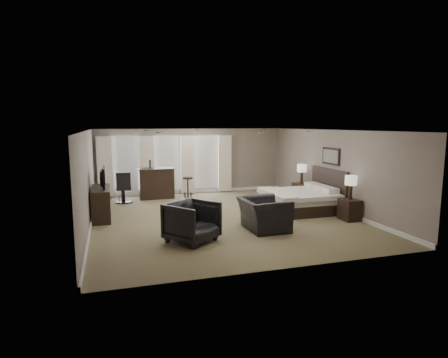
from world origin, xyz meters
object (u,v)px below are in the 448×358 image
object	(u,v)px
armchair_near	(264,209)
bed	(299,191)
nightstand_near	(350,210)
desk_chair	(123,187)
armchair_far	(192,220)
dresser	(101,203)
tv	(100,185)
nightstand_far	(301,192)
bar_stool_right	(188,187)
bar_stool_left	(122,192)
lamp_far	(302,174)
bar_counter	(156,183)
lamp_near	(351,188)

from	to	relation	value
armchair_near	bed	bearing A→B (deg)	-50.72
nightstand_near	desk_chair	xyz separation A→B (m)	(-6.21, 4.45, 0.25)
armchair_far	desk_chair	distance (m)	5.28
dresser	tv	xyz separation A→B (m)	(0.00, 0.00, 0.53)
nightstand_far	bar_stool_right	world-z (taller)	bar_stool_right
desk_chair	bar_stool_left	bearing A→B (deg)	-82.64
nightstand_near	lamp_far	world-z (taller)	lamp_far
armchair_near	tv	bearing A→B (deg)	57.83
bed	nightstand_near	world-z (taller)	bed
desk_chair	bed	bearing A→B (deg)	150.07
bar_counter	desk_chair	bearing A→B (deg)	-157.82
armchair_near	bar_stool_left	world-z (taller)	armchair_near
bed	lamp_far	xyz separation A→B (m)	(0.89, 1.45, 0.33)
desk_chair	bar_stool_right	bearing A→B (deg)	-174.14
dresser	desk_chair	bearing A→B (deg)	71.70
dresser	bar_counter	bearing A→B (deg)	53.93
nightstand_near	nightstand_far	bearing A→B (deg)	90.00
bar_stool_left	desk_chair	size ratio (longest dim) A/B	0.60
dresser	bar_stool_left	bearing A→B (deg)	75.38
lamp_far	bar_stool_right	xyz separation A→B (m)	(-3.83, 1.82, -0.60)
nightstand_far	nightstand_near	bearing A→B (deg)	-90.00
bed	tv	world-z (taller)	bed
nightstand_near	tv	bearing A→B (deg)	161.65
nightstand_far	bar_counter	distance (m)	5.40
bed	nightstand_far	distance (m)	1.74
bar_stool_right	tv	bearing A→B (deg)	-141.93
lamp_far	tv	bearing A→B (deg)	-175.00
nightstand_far	lamp_far	size ratio (longest dim) A/B	0.93
dresser	bed	bearing A→B (deg)	-7.97
armchair_near	armchair_far	xyz separation A→B (m)	(-2.03, -0.46, -0.03)
bed	armchair_far	world-z (taller)	bed
armchair_near	bar_counter	size ratio (longest dim) A/B	0.98
nightstand_near	bed	bearing A→B (deg)	121.54
dresser	bar_stool_right	size ratio (longest dim) A/B	2.05
bar_counter	desk_chair	xyz separation A→B (m)	(-1.22, -0.50, -0.02)
bar_stool_left	desk_chair	bearing A→B (deg)	-82.18
lamp_near	armchair_far	bearing A→B (deg)	-172.47
lamp_near	armchair_near	xyz separation A→B (m)	(-2.78, -0.17, -0.40)
armchair_far	bar_counter	xyz separation A→B (m)	(-0.17, 5.59, 0.05)
nightstand_far	bar_counter	world-z (taller)	bar_counter
bar_counter	bar_stool_right	size ratio (longest dim) A/B	1.69
armchair_far	bar_counter	world-z (taller)	bar_counter
bar_counter	nightstand_far	bearing A→B (deg)	-22.37
dresser	tv	world-z (taller)	tv
bar_counter	tv	bearing A→B (deg)	-126.07
armchair_near	desk_chair	bearing A→B (deg)	35.14
bar_counter	bar_stool_right	bearing A→B (deg)	-11.45
nightstand_near	desk_chair	world-z (taller)	desk_chair
bar_counter	bar_stool_right	distance (m)	1.20
nightstand_far	bed	bearing A→B (deg)	-121.54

